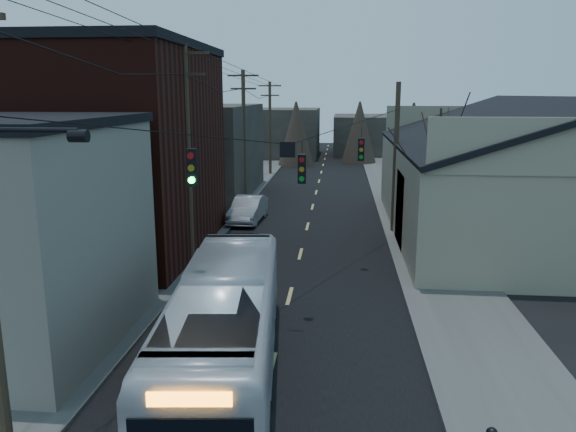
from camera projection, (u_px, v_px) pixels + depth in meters
name	position (u px, v px, depth m)	size (l,w,h in m)	color
road_surface	(311.00, 213.00, 37.79)	(9.00, 110.00, 0.02)	black
sidewalk_left	(216.00, 210.00, 38.37)	(4.00, 110.00, 0.12)	#474744
sidewalk_right	(409.00, 214.00, 37.19)	(4.00, 110.00, 0.12)	#474744
building_brick	(101.00, 152.00, 27.90)	(10.00, 12.00, 10.00)	black
building_left_far	(194.00, 151.00, 43.74)	(9.00, 14.00, 7.00)	#2E2924
warehouse	(540.00, 189.00, 31.17)	(16.16, 20.60, 7.73)	gray
building_far_left	(279.00, 132.00, 71.74)	(10.00, 12.00, 6.00)	#2E2924
building_far_right	(379.00, 134.00, 75.53)	(12.00, 14.00, 5.00)	#2E2924
bare_tree	(437.00, 185.00, 26.71)	(0.40, 0.40, 7.20)	black
utility_lines	(251.00, 147.00, 31.32)	(11.24, 45.28, 10.50)	#382B1E
bus	(225.00, 327.00, 15.48)	(2.62, 11.20, 3.12)	silver
parked_car	(248.00, 209.00, 35.00)	(1.67, 4.80, 1.58)	#95979C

